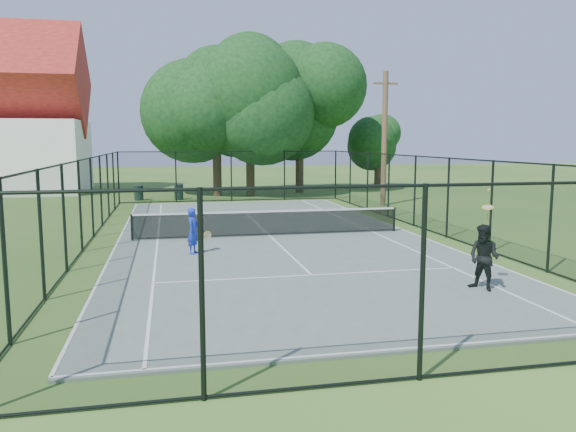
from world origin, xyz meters
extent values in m
plane|color=#366221|center=(0.00, 0.00, 0.00)|extent=(120.00, 120.00, 0.00)
cube|color=slate|center=(0.00, 0.00, 0.03)|extent=(11.00, 24.00, 0.06)
cylinder|color=black|center=(-5.00, 0.00, 0.53)|extent=(0.08, 0.08, 0.95)
cylinder|color=black|center=(5.00, 0.00, 0.53)|extent=(0.08, 0.08, 0.95)
cube|color=black|center=(0.00, 0.00, 0.53)|extent=(10.00, 0.03, 0.88)
cube|color=white|center=(0.00, 0.00, 0.98)|extent=(10.00, 0.05, 0.06)
cylinder|color=#332114|center=(-0.55, 16.40, 1.91)|extent=(0.56, 0.56, 3.82)
sphere|color=black|center=(-0.55, 16.40, 5.54)|extent=(6.89, 6.89, 6.89)
cylinder|color=#332114|center=(1.57, 15.87, 2.04)|extent=(0.56, 0.56, 4.09)
sphere|color=black|center=(1.57, 15.87, 5.92)|extent=(7.33, 7.33, 7.33)
cylinder|color=#332114|center=(5.29, 17.67, 2.06)|extent=(0.56, 0.56, 4.11)
sphere|color=black|center=(5.29, 17.67, 5.74)|extent=(6.52, 6.52, 6.52)
cylinder|color=#332114|center=(12.09, 20.26, 1.16)|extent=(0.56, 0.56, 2.31)
sphere|color=black|center=(12.09, 20.26, 3.32)|extent=(4.04, 4.04, 4.04)
cylinder|color=black|center=(-5.48, 14.61, 0.43)|extent=(0.54, 0.54, 0.85)
cylinder|color=black|center=(-5.48, 14.61, 0.87)|extent=(0.58, 0.58, 0.05)
cylinder|color=black|center=(-3.08, 14.46, 0.45)|extent=(0.54, 0.54, 0.90)
cylinder|color=black|center=(-3.08, 14.46, 0.92)|extent=(0.58, 0.58, 0.05)
cylinder|color=#4C3823|center=(8.08, 9.00, 3.69)|extent=(0.30, 0.30, 7.38)
cube|color=#4C3823|center=(8.08, 9.00, 6.71)|extent=(1.40, 0.10, 0.10)
imported|color=#182CD2|center=(-2.94, -2.84, 0.79)|extent=(0.55, 0.63, 1.46)
torus|color=gold|center=(-2.49, -2.69, 0.61)|extent=(0.27, 0.18, 0.29)
cylinder|color=silver|center=(-2.49, -2.69, 0.61)|extent=(0.23, 0.15, 0.25)
imported|color=black|center=(3.65, -8.69, 0.85)|extent=(0.91, 0.97, 1.58)
torus|color=gold|center=(3.90, -8.34, 2.01)|extent=(0.30, 0.28, 0.14)
cylinder|color=silver|center=(3.90, -8.34, 2.01)|extent=(0.26, 0.24, 0.11)
sphere|color=#CCE526|center=(4.09, -8.05, 2.40)|extent=(0.07, 0.07, 0.07)
camera|label=1|loc=(-3.64, -20.54, 3.62)|focal=35.00mm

